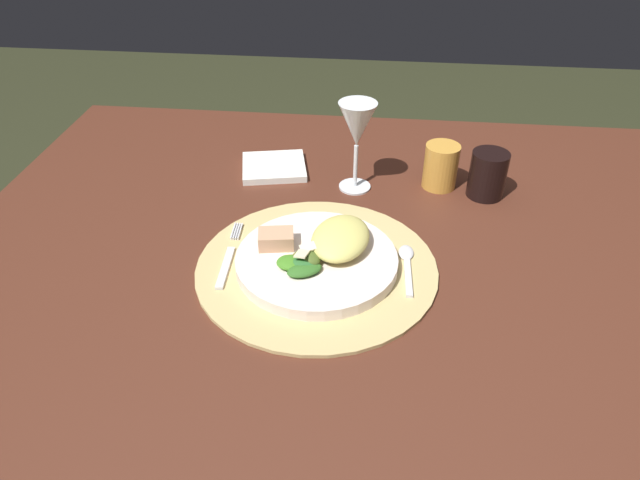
% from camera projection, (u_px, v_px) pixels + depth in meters
% --- Properties ---
extents(dining_table, '(1.37, 1.02, 0.70)m').
position_uv_depth(dining_table, '(355.00, 307.00, 1.06)').
color(dining_table, '#4D2519').
rests_on(dining_table, ground).
extents(placemat, '(0.38, 0.38, 0.01)m').
position_uv_depth(placemat, '(317.00, 267.00, 0.92)').
color(placemat, tan).
rests_on(placemat, dining_table).
extents(dinner_plate, '(0.25, 0.25, 0.02)m').
position_uv_depth(dinner_plate, '(317.00, 261.00, 0.91)').
color(dinner_plate, silver).
rests_on(dinner_plate, placemat).
extents(pasta_serving, '(0.11, 0.14, 0.03)m').
position_uv_depth(pasta_serving, '(341.00, 238.00, 0.91)').
color(pasta_serving, '#D6CB69').
rests_on(pasta_serving, dinner_plate).
extents(salad_greens, '(0.08, 0.09, 0.03)m').
position_uv_depth(salad_greens, '(303.00, 261.00, 0.88)').
color(salad_greens, '#2A622A').
rests_on(salad_greens, dinner_plate).
extents(bread_piece, '(0.06, 0.05, 0.03)m').
position_uv_depth(bread_piece, '(276.00, 239.00, 0.92)').
color(bread_piece, tan).
rests_on(bread_piece, dinner_plate).
extents(fork, '(0.02, 0.17, 0.00)m').
position_uv_depth(fork, '(228.00, 258.00, 0.93)').
color(fork, silver).
rests_on(fork, placemat).
extents(spoon, '(0.02, 0.13, 0.01)m').
position_uv_depth(spoon, '(407.00, 261.00, 0.92)').
color(spoon, silver).
rests_on(spoon, placemat).
extents(napkin, '(0.15, 0.14, 0.01)m').
position_uv_depth(napkin, '(274.00, 167.00, 1.18)').
color(napkin, white).
rests_on(napkin, dining_table).
extents(wine_glass, '(0.07, 0.07, 0.17)m').
position_uv_depth(wine_glass, '(357.00, 127.00, 1.05)').
color(wine_glass, silver).
rests_on(wine_glass, dining_table).
extents(amber_tumbler, '(0.07, 0.07, 0.09)m').
position_uv_depth(amber_tumbler, '(441.00, 166.00, 1.10)').
color(amber_tumbler, gold).
rests_on(amber_tumbler, dining_table).
extents(dark_tumbler, '(0.07, 0.07, 0.09)m').
position_uv_depth(dark_tumbler, '(488.00, 174.00, 1.08)').
color(dark_tumbler, black).
rests_on(dark_tumbler, dining_table).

